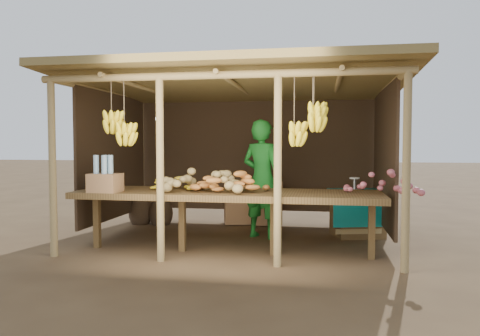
# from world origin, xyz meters

# --- Properties ---
(ground) EXTENTS (60.00, 60.00, 0.00)m
(ground) POSITION_xyz_m (0.00, 0.00, 0.00)
(ground) COLOR brown
(ground) RESTS_ON ground
(stall_structure) EXTENTS (4.70, 3.50, 2.43)m
(stall_structure) POSITION_xyz_m (-0.02, -0.14, 1.90)
(stall_structure) COLOR tan
(stall_structure) RESTS_ON ground
(counter) EXTENTS (3.90, 1.05, 0.80)m
(counter) POSITION_xyz_m (0.00, -0.95, 0.74)
(counter) COLOR brown
(counter) RESTS_ON ground
(potato_heap) EXTENTS (1.20, 0.77, 0.37)m
(potato_heap) POSITION_xyz_m (-0.34, -1.03, 0.99)
(potato_heap) COLOR tan
(potato_heap) RESTS_ON counter
(sweet_potato_heap) EXTENTS (1.09, 0.87, 0.36)m
(sweet_potato_heap) POSITION_xyz_m (0.05, -1.06, 0.98)
(sweet_potato_heap) COLOR #C17531
(sweet_potato_heap) RESTS_ON counter
(onion_heap) EXTENTS (0.91, 0.60, 0.36)m
(onion_heap) POSITION_xyz_m (1.90, -1.03, 0.98)
(onion_heap) COLOR #CC636E
(onion_heap) RESTS_ON counter
(banana_pile) EXTENTS (0.62, 0.50, 0.34)m
(banana_pile) POSITION_xyz_m (-0.74, -0.83, 0.97)
(banana_pile) COLOR yellow
(banana_pile) RESTS_ON counter
(tomato_basin) EXTENTS (0.37, 0.37, 0.19)m
(tomato_basin) POSITION_xyz_m (-1.90, -0.64, 0.88)
(tomato_basin) COLOR navy
(tomato_basin) RESTS_ON counter
(bottle_box) EXTENTS (0.38, 0.31, 0.47)m
(bottle_box) POSITION_xyz_m (-1.49, -1.32, 0.98)
(bottle_box) COLOR #9E6F46
(bottle_box) RESTS_ON counter
(vendor) EXTENTS (0.76, 0.64, 1.77)m
(vendor) POSITION_xyz_m (0.32, 0.11, 0.88)
(vendor) COLOR #1A7823
(vendor) RESTS_ON ground
(tarp_crate) EXTENTS (0.92, 0.85, 0.92)m
(tarp_crate) POSITION_xyz_m (1.73, 0.47, 0.38)
(tarp_crate) COLOR brown
(tarp_crate) RESTS_ON ground
(carton_stack) EXTENTS (1.06, 0.49, 0.75)m
(carton_stack) POSITION_xyz_m (0.10, 1.20, 0.33)
(carton_stack) COLOR #9E6F46
(carton_stack) RESTS_ON ground
(burlap_sacks) EXTENTS (0.79, 0.41, 0.56)m
(burlap_sacks) POSITION_xyz_m (-1.75, 0.92, 0.24)
(burlap_sacks) COLOR #412F1E
(burlap_sacks) RESTS_ON ground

